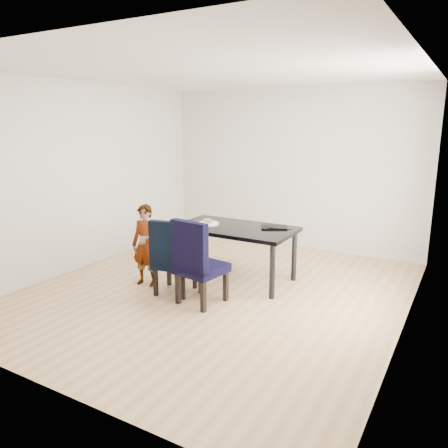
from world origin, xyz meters
The scene contains 14 objects.
floor centered at (0.00, 0.00, -0.01)m, with size 4.50×5.00×0.01m, color tan.
ceiling centered at (0.00, 0.00, 2.71)m, with size 4.50×5.00×0.01m, color white.
wall_back centered at (0.00, 2.50, 1.35)m, with size 4.50×0.01×2.70m, color silver.
wall_front centered at (0.00, -2.50, 1.35)m, with size 4.50×0.01×2.70m, color silver.
wall_left centered at (-2.25, 0.00, 1.35)m, with size 0.01×5.00×2.70m, color silver.
wall_right centered at (2.25, 0.00, 1.35)m, with size 0.01×5.00×2.70m, color silver.
dining_table centered at (0.00, 0.50, 0.38)m, with size 1.60×0.90×0.75m, color black.
chair_left centered at (-0.44, -0.28, 0.49)m, with size 0.47×0.49×0.97m, color black.
chair_right centered at (0.03, -0.39, 0.52)m, with size 0.50×0.52×1.04m, color black.
child centered at (-0.93, -0.26, 0.54)m, with size 0.40×0.26×1.09m, color orange.
plate centered at (-0.40, 0.47, 0.76)m, with size 0.29×0.29×0.02m, color white.
sandwich centered at (-0.42, 0.47, 0.80)m, with size 0.15×0.07×0.06m, color #A38C3A.
laptop centered at (0.47, 0.73, 0.76)m, with size 0.35×0.22×0.03m, color black.
cable_tangle centered at (0.40, 0.67, 0.75)m, with size 0.15×0.15×0.01m, color black.
Camera 1 is at (2.72, -4.54, 2.13)m, focal length 35.00 mm.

